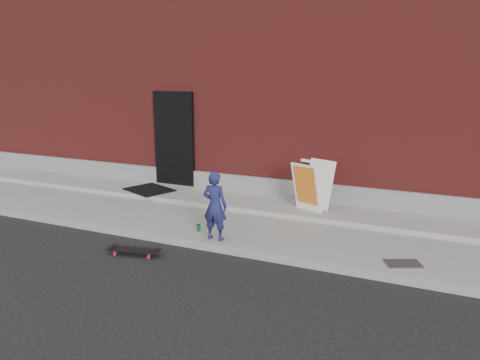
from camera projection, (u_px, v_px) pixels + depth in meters
The scene contains 10 objects.
ground at pixel (216, 253), 7.92m from camera, with size 80.00×80.00×0.00m, color black.
sidewalk at pixel (250, 223), 9.24m from camera, with size 20.00×3.00×0.15m, color gray.
apron at pixel (267, 205), 10.01m from camera, with size 20.00×1.20×0.10m, color gray.
building at pixel (324, 88), 13.56m from camera, with size 20.00×8.10×5.00m.
child at pixel (215, 206), 7.99m from camera, with size 0.44×0.29×1.20m, color #1B1F4D.
skateboard at pixel (134, 250), 7.81m from camera, with size 0.90×0.39×0.10m.
pizza_sign at pixel (312, 185), 9.39m from camera, with size 0.82×0.88×1.01m.
soda_can at pixel (199, 228), 8.51m from camera, with size 0.07×0.07×0.13m, color #1C8C34.
doormat at pixel (149, 190), 11.01m from camera, with size 1.03×0.83×0.03m, color black.
utility_plate at pixel (403, 264), 7.09m from camera, with size 0.52×0.33×0.02m, color #4E4E53.
Camera 1 is at (3.39, -6.62, 3.03)m, focal length 35.00 mm.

